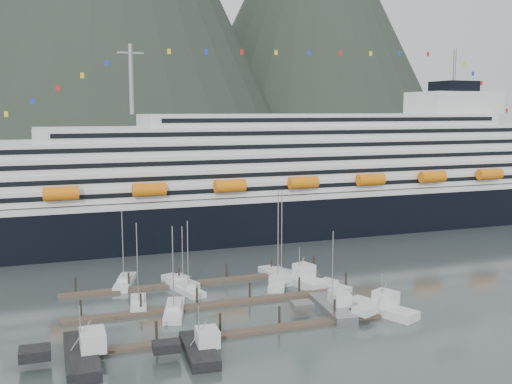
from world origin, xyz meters
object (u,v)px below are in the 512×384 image
trawler_c (331,307)px  sailboat_b (174,311)px  sailboat_g (278,276)px  trawler_d (381,308)px  trawler_a (80,354)px  trawler_e (299,279)px  sailboat_f (180,282)px  cruise_ship (290,185)px  sailboat_d (278,281)px  trawler_b (198,348)px  sailboat_a (138,304)px  sailboat_c (186,290)px  sailboat_e (125,282)px  sailboat_h (328,286)px

trawler_c → sailboat_b: bearing=77.2°
sailboat_g → trawler_d: bearing=-169.1°
trawler_a → trawler_e: size_ratio=1.21×
sailboat_f → trawler_a: bearing=125.9°
trawler_c → trawler_d: bearing=-108.5°
cruise_ship → trawler_c: size_ratio=15.92×
sailboat_b → sailboat_g: sailboat_g is taller
sailboat_d → trawler_b: bearing=166.6°
sailboat_a → trawler_d: sailboat_a is taller
sailboat_d → sailboat_f: (-16.84, 5.90, -0.05)m
sailboat_a → trawler_c: bearing=-106.3°
sailboat_b → sailboat_c: bearing=-6.5°
sailboat_e → sailboat_b: bearing=-147.5°
cruise_ship → trawler_a: bearing=-130.7°
trawler_c → sailboat_e: bearing=53.1°
sailboat_h → sailboat_g: bearing=11.2°
sailboat_c → trawler_a: 30.47m
trawler_a → trawler_e: 44.90m
sailboat_c → sailboat_e: (-9.33, 7.98, 0.01)m
sailboat_c → sailboat_f: (0.19, 5.11, -0.02)m
sailboat_a → sailboat_d: sailboat_d is taller
sailboat_c → trawler_c: bearing=-148.5°
sailboat_e → sailboat_h: 36.60m
trawler_c → trawler_e: size_ratio=1.10×
trawler_e → trawler_d: bearing=179.4°
sailboat_a → sailboat_e: size_ratio=1.00×
trawler_a → sailboat_a: bearing=-27.9°
sailboat_b → sailboat_h: 28.79m
sailboat_b → sailboat_e: sailboat_b is taller
sailboat_g → trawler_e: (1.91, -4.97, 0.47)m
sailboat_a → trawler_e: 29.40m
cruise_ship → sailboat_g: cruise_ship is taller
cruise_ship → sailboat_b: size_ratio=14.50×
sailboat_a → sailboat_g: (27.37, 7.58, 0.03)m
trawler_e → trawler_a: bearing=101.4°
trawler_a → trawler_e: bearing=-60.9°
cruise_ship → sailboat_a: 68.07m
sailboat_h → trawler_b: size_ratio=0.96×
cruise_ship → trawler_b: bearing=-121.5°
sailboat_h → trawler_e: bearing=22.3°
sailboat_g → sailboat_e: bearing=72.7°
sailboat_b → trawler_b: sailboat_b is taller
sailboat_a → sailboat_c: (8.94, 4.98, -0.00)m
trawler_e → trawler_c: bearing=157.7°
trawler_d → sailboat_e: bearing=25.6°
trawler_a → trawler_b: (14.39, -3.33, -0.07)m
cruise_ship → sailboat_b: bearing=-128.5°
sailboat_e → sailboat_f: (9.51, -2.87, -0.02)m
sailboat_a → trawler_d: 38.40m
cruise_ship → sailboat_f: size_ratio=18.73×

